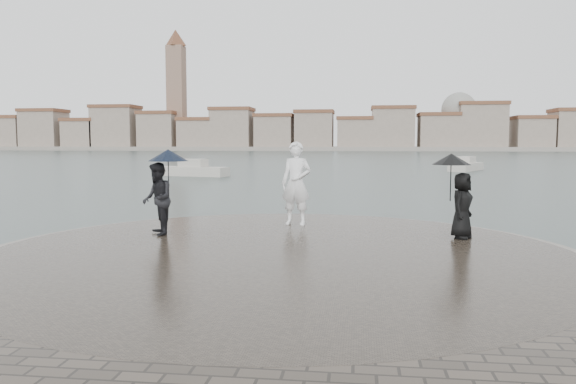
# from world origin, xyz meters

# --- Properties ---
(ground) EXTENTS (400.00, 400.00, 0.00)m
(ground) POSITION_xyz_m (0.00, 0.00, 0.00)
(ground) COLOR #2B3835
(ground) RESTS_ON ground
(kerb_ring) EXTENTS (12.50, 12.50, 0.32)m
(kerb_ring) POSITION_xyz_m (0.00, 3.50, 0.16)
(kerb_ring) COLOR gray
(kerb_ring) RESTS_ON ground
(quay_tip) EXTENTS (11.90, 11.90, 0.36)m
(quay_tip) POSITION_xyz_m (0.00, 3.50, 0.18)
(quay_tip) COLOR #2D261E
(quay_tip) RESTS_ON ground
(statue) EXTENTS (0.90, 0.69, 2.23)m
(statue) POSITION_xyz_m (-0.08, 7.14, 1.47)
(statue) COLOR white
(statue) RESTS_ON quay_tip
(visitor_left) EXTENTS (1.21, 1.10, 2.04)m
(visitor_left) POSITION_xyz_m (-3.12, 5.10, 1.44)
(visitor_left) COLOR black
(visitor_left) RESTS_ON quay_tip
(visitor_right) EXTENTS (1.08, 0.99, 1.95)m
(visitor_right) POSITION_xyz_m (3.86, 5.53, 1.42)
(visitor_right) COLOR black
(visitor_right) RESTS_ON quay_tip
(far_skyline) EXTENTS (260.00, 20.00, 37.00)m
(far_skyline) POSITION_xyz_m (-6.29, 160.71, 5.61)
(far_skyline) COLOR gray
(far_skyline) RESTS_ON ground
(boats) EXTENTS (39.29, 15.08, 1.50)m
(boats) POSITION_xyz_m (7.69, 37.48, 0.38)
(boats) COLOR beige
(boats) RESTS_ON ground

